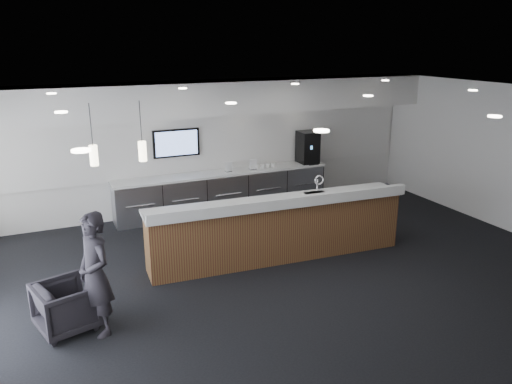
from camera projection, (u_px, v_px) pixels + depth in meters
name	position (u px, v px, depth m)	size (l,w,h in m)	color
ground	(299.00, 275.00, 8.52)	(10.00, 10.00, 0.00)	black
ceiling	(304.00, 97.00, 7.65)	(10.00, 8.00, 0.02)	black
back_wall	(217.00, 145.00, 11.58)	(10.00, 0.02, 3.00)	silver
soffit_bulkhead	(223.00, 97.00, 10.85)	(10.00, 0.90, 0.70)	silver
alcove_panel	(218.00, 141.00, 11.52)	(9.80, 0.06, 1.40)	silver
back_credenza	(224.00, 191.00, 11.56)	(5.06, 0.66, 0.95)	#9FA1A8
wall_tv	(176.00, 143.00, 11.06)	(1.05, 0.08, 0.62)	black
pendant_left	(140.00, 149.00, 7.63)	(0.12, 0.12, 0.30)	#F7EBC1
pendant_right	(92.00, 153.00, 7.35)	(0.12, 0.12, 0.30)	#F7EBC1
ceiling_can_lights	(304.00, 99.00, 7.65)	(7.00, 5.00, 0.02)	white
service_counter	(278.00, 228.00, 9.02)	(4.82, 1.08, 1.49)	#4E251A
coffee_machine	(308.00, 147.00, 12.16)	(0.46, 0.58, 0.77)	black
info_sign_left	(229.00, 167.00, 11.38)	(0.17, 0.02, 0.23)	white
info_sign_right	(253.00, 164.00, 11.57)	(0.18, 0.02, 0.24)	white
armchair	(66.00, 306.00, 6.83)	(0.74, 0.76, 0.69)	black
lounge_guest	(95.00, 275.00, 6.61)	(0.63, 0.41, 1.72)	black
cup_0	(273.00, 165.00, 11.82)	(0.11, 0.11, 0.10)	white
cup_1	(268.00, 166.00, 11.76)	(0.11, 0.11, 0.10)	white
cup_2	(262.00, 166.00, 11.71)	(0.11, 0.11, 0.10)	white
cup_3	(257.00, 167.00, 11.65)	(0.11, 0.11, 0.10)	white
cup_4	(251.00, 167.00, 11.60)	(0.11, 0.11, 0.10)	white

